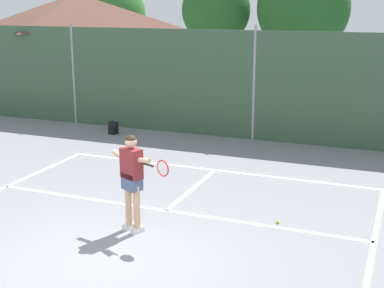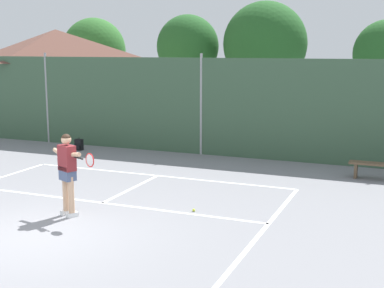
{
  "view_description": "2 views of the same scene",
  "coord_description": "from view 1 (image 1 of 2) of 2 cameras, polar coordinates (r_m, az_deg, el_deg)",
  "views": [
    {
      "loc": [
        4.43,
        -7.11,
        4.17
      ],
      "look_at": [
        0.48,
        2.7,
        1.42
      ],
      "focal_mm": 51.05,
      "sensor_mm": 36.0,
      "label": 1
    },
    {
      "loc": [
        6.74,
        -8.24,
        3.7
      ],
      "look_at": [
        1.09,
        5.52,
        1.02
      ],
      "focal_mm": 50.12,
      "sensor_mm": 36.0,
      "label": 2
    }
  ],
  "objects": [
    {
      "name": "clubhouse_building",
      "position": [
        23.61,
        -11.74,
        9.86
      ],
      "size": [
        7.43,
        5.43,
        4.52
      ],
      "color": "beige",
      "rests_on": "ground"
    },
    {
      "name": "court_markings",
      "position": [
        9.86,
        -7.2,
        -10.54
      ],
      "size": [
        8.3,
        11.1,
        0.01
      ],
      "color": "white",
      "rests_on": "ground"
    },
    {
      "name": "backpack_black",
      "position": [
        17.96,
        -8.24,
        1.66
      ],
      "size": [
        0.29,
        0.26,
        0.46
      ],
      "color": "black",
      "rests_on": "ground"
    },
    {
      "name": "chainlink_fence",
      "position": [
        16.89,
        6.5,
        6.04
      ],
      "size": [
        26.09,
        0.09,
        3.51
      ],
      "color": "#38563D",
      "rests_on": "ground"
    },
    {
      "name": "ground_plane",
      "position": [
        9.36,
        -9.16,
        -12.07
      ],
      "size": [
        120.0,
        120.0,
        0.0
      ],
      "primitive_type": "plane",
      "color": "gray"
    },
    {
      "name": "tennis_player",
      "position": [
        10.08,
        -6.25,
        -3.17
      ],
      "size": [
        1.38,
        0.54,
        1.85
      ],
      "color": "silver",
      "rests_on": "ground"
    },
    {
      "name": "treeline_backdrop",
      "position": [
        27.57,
        15.46,
        13.64
      ],
      "size": [
        26.08,
        4.44,
        6.96
      ],
      "color": "brown",
      "rests_on": "ground"
    },
    {
      "name": "tennis_ball",
      "position": [
        10.84,
        8.97,
        -8.03
      ],
      "size": [
        0.07,
        0.07,
        0.07
      ],
      "primitive_type": "sphere",
      "color": "#CCE033",
      "rests_on": "ground"
    }
  ]
}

